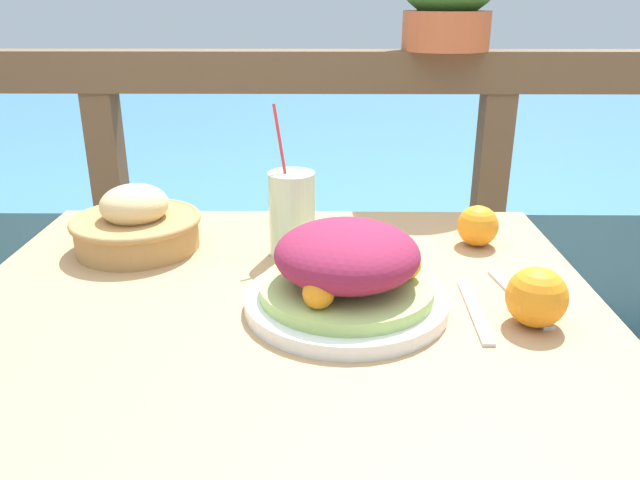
{
  "coord_description": "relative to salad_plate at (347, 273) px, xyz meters",
  "views": [
    {
      "loc": [
        0.06,
        -0.8,
        1.12
      ],
      "look_at": [
        0.06,
        0.06,
        0.79
      ],
      "focal_mm": 35.0,
      "sensor_mm": 36.0,
      "label": 1
    }
  ],
  "objects": [
    {
      "name": "patio_table",
      "position": [
        -0.09,
        0.04,
        -0.17
      ],
      "size": [
        0.91,
        0.74,
        0.73
      ],
      "color": "tan",
      "rests_on": "ground_plane"
    },
    {
      "name": "railing_fence",
      "position": [
        -0.09,
        0.68,
        -0.05
      ],
      "size": [
        2.8,
        0.08,
        1.01
      ],
      "color": "brown",
      "rests_on": "ground_plane"
    },
    {
      "name": "sea_backdrop",
      "position": [
        -0.09,
        3.18,
        -0.55
      ],
      "size": [
        12.0,
        4.0,
        0.46
      ],
      "color": "teal",
      "rests_on": "ground_plane"
    },
    {
      "name": "salad_plate",
      "position": [
        0.0,
        0.0,
        0.0
      ],
      "size": [
        0.28,
        0.28,
        0.12
      ],
      "color": "silver",
      "rests_on": "patio_table"
    },
    {
      "name": "drink_glass",
      "position": [
        -0.08,
        0.19,
        0.02
      ],
      "size": [
        0.08,
        0.08,
        0.24
      ],
      "color": "beige",
      "rests_on": "patio_table"
    },
    {
      "name": "bread_basket",
      "position": [
        -0.34,
        0.21,
        -0.01
      ],
      "size": [
        0.21,
        0.21,
        0.11
      ],
      "color": "#AD7F47",
      "rests_on": "patio_table"
    },
    {
      "name": "fork",
      "position": [
        0.17,
        -0.01,
        -0.05
      ],
      "size": [
        0.02,
        0.18,
        0.0
      ],
      "color": "silver",
      "rests_on": "patio_table"
    },
    {
      "name": "knife",
      "position": [
        0.24,
        0.03,
        -0.05
      ],
      "size": [
        0.04,
        0.18,
        0.0
      ],
      "color": "silver",
      "rests_on": "patio_table"
    },
    {
      "name": "orange_near_basket",
      "position": [
        0.24,
        -0.04,
        -0.01
      ],
      "size": [
        0.08,
        0.08,
        0.08
      ],
      "color": "orange",
      "rests_on": "patio_table"
    },
    {
      "name": "orange_near_glass",
      "position": [
        0.23,
        0.23,
        -0.02
      ],
      "size": [
        0.07,
        0.07,
        0.07
      ],
      "color": "orange",
      "rests_on": "patio_table"
    }
  ]
}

